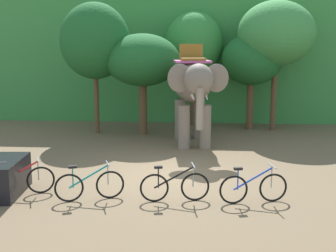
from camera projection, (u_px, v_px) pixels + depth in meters
ground_plane at (169, 176)px, 13.35m from camera, size 80.00×80.00×0.00m
foliage_hedge at (186, 56)px, 24.67m from camera, size 36.00×6.00×6.26m
tree_far_left at (95, 41)px, 19.05m from camera, size 2.89×2.89×5.49m
tree_far_right at (143, 61)px, 18.92m from camera, size 3.10×3.10×4.21m
tree_center_left at (194, 45)px, 21.03m from camera, size 2.69×2.69×5.25m
tree_left at (251, 60)px, 20.09m from camera, size 2.63×2.63×4.21m
tree_center_right at (276, 34)px, 19.67m from camera, size 3.31×3.31×5.63m
elephant at (193, 87)px, 17.01m from camera, size 2.16×4.22×3.78m
bike_red at (20, 181)px, 11.60m from camera, size 1.60×0.77×0.92m
bike_teal at (90, 185)px, 11.23m from camera, size 1.63×0.71×0.92m
bike_black at (175, 186)px, 11.15m from camera, size 1.69×0.52×0.92m
bike_blue at (253, 188)px, 11.04m from camera, size 1.67×0.59×0.92m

